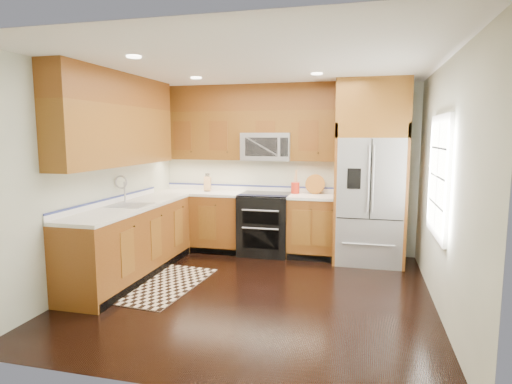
% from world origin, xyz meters
% --- Properties ---
extents(ground, '(4.00, 4.00, 0.00)m').
position_xyz_m(ground, '(0.00, 0.00, 0.00)').
color(ground, black).
rests_on(ground, ground).
extents(wall_back, '(4.00, 0.02, 2.60)m').
position_xyz_m(wall_back, '(0.00, 2.00, 1.30)').
color(wall_back, silver).
rests_on(wall_back, ground).
extents(wall_left, '(0.02, 4.00, 2.60)m').
position_xyz_m(wall_left, '(-2.00, 0.00, 1.30)').
color(wall_left, silver).
rests_on(wall_left, ground).
extents(wall_right, '(0.02, 4.00, 2.60)m').
position_xyz_m(wall_right, '(2.00, 0.00, 1.30)').
color(wall_right, silver).
rests_on(wall_right, ground).
extents(window, '(0.04, 1.10, 1.30)m').
position_xyz_m(window, '(1.98, 0.20, 1.40)').
color(window, white).
rests_on(window, ground).
extents(base_cabinets, '(2.85, 3.00, 0.90)m').
position_xyz_m(base_cabinets, '(-1.23, 0.90, 0.45)').
color(base_cabinets, brown).
rests_on(base_cabinets, ground).
extents(countertop, '(2.86, 3.01, 0.04)m').
position_xyz_m(countertop, '(-1.09, 1.01, 0.92)').
color(countertop, silver).
rests_on(countertop, base_cabinets).
extents(upper_cabinets, '(2.85, 3.00, 1.15)m').
position_xyz_m(upper_cabinets, '(-1.15, 1.09, 2.02)').
color(upper_cabinets, brown).
rests_on(upper_cabinets, ground).
extents(range, '(0.76, 0.67, 0.95)m').
position_xyz_m(range, '(-0.25, 1.67, 0.47)').
color(range, black).
rests_on(range, ground).
extents(microwave, '(0.76, 0.40, 0.42)m').
position_xyz_m(microwave, '(-0.25, 1.80, 1.66)').
color(microwave, '#B2B2B7').
rests_on(microwave, ground).
extents(refrigerator, '(0.98, 0.75, 2.60)m').
position_xyz_m(refrigerator, '(1.30, 1.63, 1.30)').
color(refrigerator, '#B2B2B7').
rests_on(refrigerator, ground).
extents(sink_faucet, '(0.54, 0.44, 0.37)m').
position_xyz_m(sink_faucet, '(-1.73, 0.23, 0.99)').
color(sink_faucet, '#B2B2B7').
rests_on(sink_faucet, countertop).
extents(rug, '(1.00, 1.54, 0.01)m').
position_xyz_m(rug, '(-1.20, -0.01, 0.01)').
color(rug, black).
rests_on(rug, ground).
extents(knife_block, '(0.13, 0.16, 0.29)m').
position_xyz_m(knife_block, '(-1.24, 1.80, 1.06)').
color(knife_block, tan).
rests_on(knife_block, countertop).
extents(utensil_crock, '(0.14, 0.14, 0.37)m').
position_xyz_m(utensil_crock, '(0.19, 1.82, 1.07)').
color(utensil_crock, '#A72414').
rests_on(utensil_crock, countertop).
extents(cutting_board, '(0.35, 0.35, 0.02)m').
position_xyz_m(cutting_board, '(0.49, 1.86, 0.95)').
color(cutting_board, brown).
rests_on(cutting_board, countertop).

